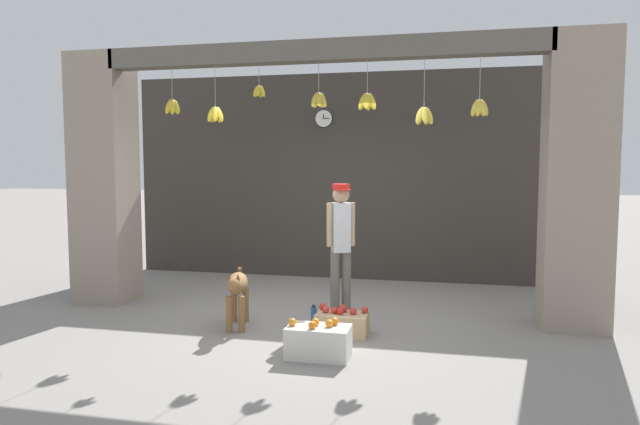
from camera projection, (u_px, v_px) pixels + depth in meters
name	position (u px, v px, depth m)	size (l,w,h in m)	color
ground_plane	(313.00, 319.00, 6.68)	(60.00, 60.00, 0.00)	gray
shop_back_wall	(350.00, 177.00, 8.97)	(7.08, 0.12, 3.22)	#38332D
shop_pillar_left	(104.00, 179.00, 7.47)	(0.70, 0.60, 3.22)	gray
shop_pillar_right	(577.00, 183.00, 6.21)	(0.70, 0.60, 3.22)	gray
storefront_awning	(316.00, 57.00, 6.54)	(5.18, 0.30, 0.99)	#5B564C
dog	(237.00, 288.00, 6.30)	(0.35, 0.81, 0.66)	olive
shopkeeper	(341.00, 240.00, 6.72)	(0.32, 0.30, 1.58)	#6B665B
fruit_crate_oranges	(318.00, 341.00, 5.34)	(0.59, 0.34, 0.37)	silver
fruit_crate_apples	(342.00, 323.00, 6.07)	(0.55, 0.34, 0.30)	tan
water_bottle	(314.00, 318.00, 6.27)	(0.06, 0.06, 0.27)	#2D60AD
wall_clock	(324.00, 119.00, 8.90)	(0.28, 0.03, 0.28)	black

